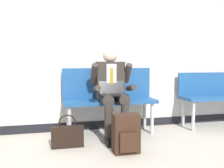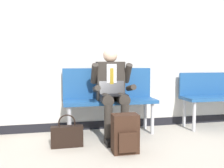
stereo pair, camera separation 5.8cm
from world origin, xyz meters
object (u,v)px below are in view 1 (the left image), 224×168
(bench_empty, at_px, (212,94))
(handbag, at_px, (67,136))
(backpack, at_px, (126,134))
(bench_with_person, at_px, (109,95))
(person_seated, at_px, (112,89))

(bench_empty, distance_m, handbag, 2.46)
(backpack, bearing_deg, bench_with_person, 90.78)
(backpack, relative_size, handbag, 1.10)
(bench_empty, bearing_deg, backpack, -153.92)
(bench_with_person, xyz_separation_m, handbag, (-0.64, -0.52, -0.42))
(bench_with_person, distance_m, person_seated, 0.23)
(backpack, bearing_deg, handbag, 152.84)
(bench_with_person, height_order, bench_empty, bench_with_person)
(bench_with_person, xyz_separation_m, backpack, (0.01, -0.85, -0.35))
(bench_empty, relative_size, backpack, 2.45)
(bench_with_person, height_order, backpack, bench_with_person)
(bench_empty, height_order, backpack, bench_empty)
(person_seated, xyz_separation_m, handbag, (-0.64, -0.32, -0.53))
(bench_empty, bearing_deg, person_seated, -173.63)
(bench_empty, xyz_separation_m, backpack, (-1.73, -0.84, -0.31))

